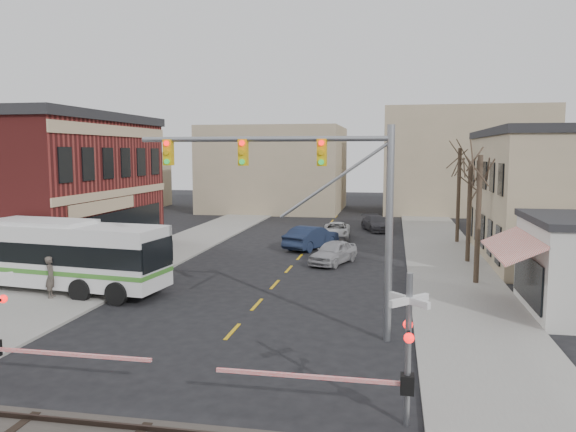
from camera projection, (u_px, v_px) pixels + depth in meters
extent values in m
plane|color=black|center=(217.00, 349.00, 20.04)|extent=(160.00, 160.00, 0.00)
cube|color=gray|center=(177.00, 247.00, 41.31)|extent=(5.00, 60.00, 0.12)
cube|color=gray|center=(443.00, 256.00, 37.81)|extent=(5.00, 60.00, 0.12)
cube|color=#2D231E|center=(142.00, 428.00, 14.09)|extent=(160.00, 0.08, 0.14)
cube|color=tan|center=(118.00, 193.00, 37.37)|extent=(0.10, 15.00, 0.50)
cube|color=tan|center=(116.00, 131.00, 36.91)|extent=(0.10, 15.00, 0.70)
cube|color=black|center=(120.00, 230.00, 37.66)|extent=(0.08, 13.00, 2.60)
cube|color=red|center=(511.00, 245.00, 24.47)|extent=(1.68, 6.00, 0.87)
cylinder|color=#382B21|center=(478.00, 219.00, 29.42)|extent=(0.28, 0.28, 6.75)
cylinder|color=#382B21|center=(469.00, 212.00, 35.25)|extent=(0.28, 0.28, 6.30)
cylinder|color=#382B21|center=(458.00, 195.00, 42.97)|extent=(0.28, 0.28, 7.20)
cube|color=silver|center=(42.00, 253.00, 28.49)|extent=(13.49, 4.42, 2.97)
cube|color=black|center=(42.00, 248.00, 28.47)|extent=(13.54, 4.47, 0.99)
cube|color=#3F832B|center=(43.00, 265.00, 28.57)|extent=(13.54, 4.47, 0.22)
cylinder|color=black|center=(44.00, 279.00, 28.65)|extent=(1.44, 2.98, 1.10)
cylinder|color=gray|center=(389.00, 235.00, 20.54)|extent=(0.28, 0.28, 8.00)
cylinder|color=gray|center=(262.00, 139.00, 21.02)|extent=(9.55, 0.20, 0.20)
cube|color=gold|center=(322.00, 152.00, 20.66)|extent=(0.35, 0.30, 1.00)
cube|color=gold|center=(243.00, 152.00, 21.21)|extent=(0.35, 0.30, 1.00)
cube|color=gold|center=(168.00, 152.00, 21.77)|extent=(0.35, 0.30, 1.00)
sphere|color=#FF0C0C|center=(3.00, 299.00, 17.33)|extent=(0.26, 0.26, 0.26)
cube|color=#FF0C0C|center=(72.00, 354.00, 16.47)|extent=(5.00, 0.10, 0.10)
cylinder|color=gray|center=(408.00, 350.00, 14.28)|extent=(0.16, 0.16, 4.00)
cube|color=silver|center=(409.00, 300.00, 14.13)|extent=(1.00, 1.00, 0.18)
cube|color=silver|center=(409.00, 300.00, 14.13)|extent=(1.00, 1.00, 0.18)
sphere|color=#FF0C0C|center=(409.00, 338.00, 13.68)|extent=(0.26, 0.26, 0.26)
sphere|color=#FF0C0C|center=(408.00, 325.00, 14.76)|extent=(0.26, 0.26, 0.26)
cube|color=black|center=(407.00, 384.00, 14.38)|extent=(0.35, 0.35, 0.50)
cube|color=#FF0C0C|center=(307.00, 376.00, 14.86)|extent=(5.00, 0.10, 0.10)
imported|color=#9B9B9F|center=(333.00, 252.00, 35.32)|extent=(3.08, 4.66, 1.47)
imported|color=#162039|center=(311.00, 237.00, 40.78)|extent=(3.71, 5.39, 1.68)
imported|color=#BEBEBE|center=(336.00, 231.00, 45.64)|extent=(2.40, 4.78, 1.30)
imported|color=#3F3E43|center=(376.00, 223.00, 50.15)|extent=(3.26, 5.02, 1.35)
imported|color=#4B433C|center=(51.00, 277.00, 26.65)|extent=(0.69, 0.84, 1.98)
imported|color=#384062|center=(66.00, 270.00, 28.67)|extent=(1.07, 1.10, 1.79)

